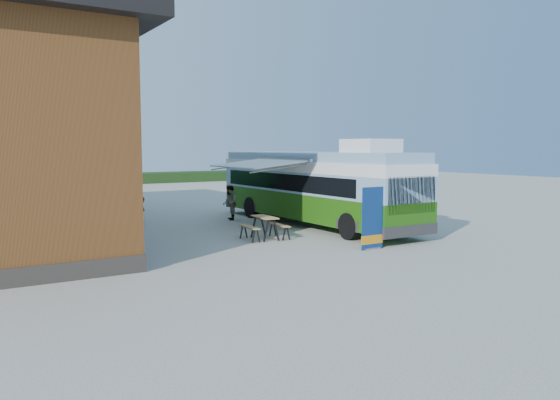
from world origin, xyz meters
TOP-DOWN VIEW (x-y plane):
  - ground at (0.00, 0.00)m, footprint 100.00×100.00m
  - hedge at (8.00, 38.00)m, footprint 40.00×3.00m
  - bus at (3.03, 5.23)m, footprint 2.68×12.47m
  - awning at (0.56, 5.66)m, footprint 2.74×4.47m
  - banner at (1.24, -0.80)m, footprint 0.94×0.18m
  - picnic_table at (-0.85, 2.96)m, footprint 1.65×1.49m
  - person_a at (-3.36, 10.44)m, footprint 0.66×0.52m
  - person_b at (0.49, 8.62)m, footprint 0.90×1.00m
  - slurry_tanker at (-3.96, 19.36)m, footprint 2.05×5.51m

SIDE VIEW (x-z plane):
  - ground at x=0.00m, z-range 0.00..0.00m
  - hedge at x=8.00m, z-range 0.00..1.00m
  - picnic_table at x=-0.85m, z-range 0.22..1.10m
  - person_a at x=-3.36m, z-range 0.00..1.59m
  - person_b at x=0.49m, z-range 0.00..1.68m
  - banner at x=1.24m, z-range -0.20..1.96m
  - slurry_tanker at x=-3.96m, z-range 0.15..2.20m
  - bus at x=3.03m, z-range -0.09..3.75m
  - awning at x=0.56m, z-range 2.53..3.05m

